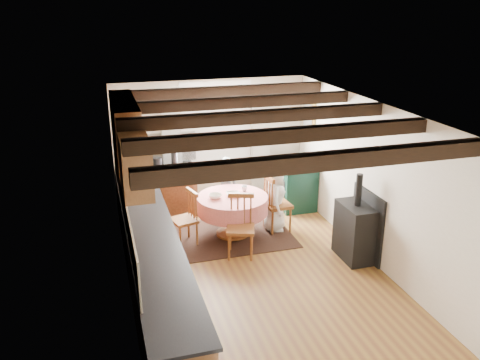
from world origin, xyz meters
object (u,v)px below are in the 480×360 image
object	(u,v)px
chair_near	(241,227)
child_far	(226,187)
chair_right	(278,202)
cast_iron_stove	(356,217)
cup	(244,189)
dining_table	(233,216)
chair_left	(184,218)
child_right	(275,198)
aga_range	(293,183)

from	to	relation	value
chair_near	child_far	bearing A→B (deg)	102.25
chair_right	child_far	world-z (taller)	child_far
child_far	cast_iron_stove	bearing A→B (deg)	139.95
cup	dining_table	bearing A→B (deg)	-146.58
chair_left	chair_near	bearing A→B (deg)	34.57
child_right	dining_table	bearing A→B (deg)	107.78
cast_iron_stove	chair_left	bearing A→B (deg)	153.66
cup	chair_right	bearing A→B (deg)	-16.36
child_right	aga_range	bearing A→B (deg)	-21.20
dining_table	child_right	xyz separation A→B (m)	(0.75, 0.02, 0.23)
cast_iron_stove	aga_range	bearing A→B (deg)	92.82
chair_right	aga_range	distance (m)	1.17
dining_table	child_far	bearing A→B (deg)	83.08
child_far	cup	world-z (taller)	child_far
dining_table	child_right	world-z (taller)	child_right
chair_near	aga_range	size ratio (longest dim) A/B	1.00
cast_iron_stove	chair_near	bearing A→B (deg)	161.67
chair_right	child_right	bearing A→B (deg)	67.56
chair_near	child_far	xyz separation A→B (m)	(0.17, 1.54, 0.08)
chair_left	child_far	xyz separation A→B (m)	(0.93, 0.89, 0.12)
chair_near	chair_right	world-z (taller)	chair_right
aga_range	child_far	xyz separation A→B (m)	(-1.37, -0.15, 0.12)
dining_table	child_far	xyz separation A→B (m)	(0.10, 0.82, 0.21)
cast_iron_stove	child_right	bearing A→B (deg)	122.59
child_far	cup	xyz separation A→B (m)	(0.16, -0.65, 0.19)
chair_near	child_far	world-z (taller)	child_far
chair_left	aga_range	world-z (taller)	aga_range
child_far	cup	distance (m)	0.69
child_far	chair_left	bearing A→B (deg)	58.36
chair_right	child_right	xyz separation A→B (m)	(-0.04, 0.01, 0.08)
chair_near	child_right	bearing A→B (deg)	60.56
dining_table	cup	distance (m)	0.50
chair_right	cast_iron_stove	xyz separation A→B (m)	(0.78, -1.27, 0.18)
cup	cast_iron_stove	bearing A→B (deg)	-47.32
child_right	cup	bearing A→B (deg)	89.73
cast_iron_stove	cup	bearing A→B (deg)	132.68
chair_near	cup	size ratio (longest dim) A/B	9.54
dining_table	chair_left	distance (m)	0.84
dining_table	cast_iron_stove	size ratio (longest dim) A/B	0.86
chair_near	cast_iron_stove	size ratio (longest dim) A/B	0.72
aga_range	dining_table	bearing A→B (deg)	-146.61
chair_near	cast_iron_stove	bearing A→B (deg)	0.27
child_far	chair_near	bearing A→B (deg)	98.24
chair_left	child_far	bearing A→B (deg)	118.76
child_far	chair_right	bearing A→B (deg)	145.42
chair_left	child_far	distance (m)	1.29
aga_range	cup	distance (m)	1.48
dining_table	child_right	distance (m)	0.79
aga_range	chair_right	bearing A→B (deg)	-124.96
chair_right	cup	xyz separation A→B (m)	(-0.54, 0.16, 0.25)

